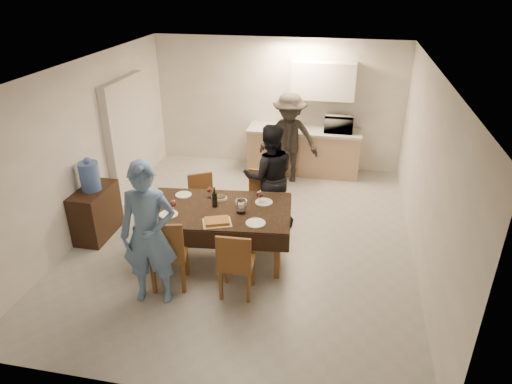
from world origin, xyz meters
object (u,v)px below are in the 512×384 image
dining_table (218,211)px  console (96,212)px  water_jug (90,176)px  savoury_tart (217,221)px  person_kitchen (289,138)px  person_far (269,177)px  wine_bottle (215,197)px  person_near (149,235)px  water_pitcher (241,206)px  microwave (339,124)px

dining_table → console: (-2.01, 0.21, -0.35)m
water_jug → savoury_tart: water_jug is taller
person_kitchen → person_far: bearing=-92.3°
savoury_tart → water_jug: bearing=164.5°
water_jug → person_far: person_far is taller
wine_bottle → person_kitchen: person_kitchen is taller
console → dining_table: bearing=-5.8°
console → person_near: person_near is taller
console → water_pitcher: (2.36, -0.26, 0.49)m
wine_bottle → person_far: person_far is taller
wine_bottle → water_pitcher: 0.42m
dining_table → wine_bottle: wine_bottle is taller
dining_table → person_kitchen: person_kitchen is taller
savoury_tart → person_near: person_near is taller
dining_table → water_pitcher: size_ratio=11.16×
water_pitcher → person_kitchen: size_ratio=0.11×
person_near → person_kitchen: person_near is taller
savoury_tart → console: bearing=164.5°
wine_bottle → microwave: 3.59m
console → microwave: microwave is taller
console → water_jug: 0.61m
water_pitcher → microwave: 3.53m
console → person_kitchen: size_ratio=0.49×
water_jug → microwave: water_jug is taller
person_kitchen → console: bearing=-135.1°
console → savoury_tart: 2.23m
microwave → person_far: size_ratio=0.32×
savoury_tart → person_far: (0.45, 1.43, 0.04)m
console → wine_bottle: bearing=-4.5°
water_jug → person_near: person_near is taller
savoury_tart → microwave: bearing=68.7°
console → water_jug: (0.00, 0.00, 0.61)m
water_pitcher → dining_table: bearing=171.9°
water_jug → dining_table: bearing=-5.8°
console → person_far: (2.56, 0.84, 0.46)m
person_far → savoury_tart: bearing=55.4°
water_jug → microwave: (3.54, 3.07, 0.05)m
console → water_jug: size_ratio=1.96×
water_pitcher → console: bearing=173.8°
dining_table → water_jug: water_jug is taller
microwave → wine_bottle: bearing=64.0°
water_jug → person_far: bearing=18.3°
water_pitcher → savoury_tart: 0.42m
microwave → person_far: bearing=66.4°
wine_bottle → microwave: size_ratio=0.54×
console → person_near: size_ratio=0.46×
dining_table → savoury_tart: savoury_tart is taller
savoury_tart → wine_bottle: bearing=109.2°
dining_table → microwave: (1.52, 3.28, 0.31)m
dining_table → person_far: 1.19m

